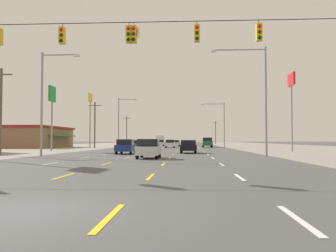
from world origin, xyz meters
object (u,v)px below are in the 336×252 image
(streetlight_left_row_1, at_px, (120,119))
(sedan_far_left_midfar, at_px, (134,144))
(hatchback_inner_left_near, at_px, (126,147))
(pole_sign_left_row_2, at_px, (90,107))
(pole_sign_right_row_1, at_px, (291,91))
(sedan_inner_right_distant_b, at_px, (189,142))
(sedan_inner_right_mid, at_px, (188,146))
(suv_far_right_farther, at_px, (207,142))
(sedan_center_turn_distant_a, at_px, (176,143))
(hatchback_center_turn_nearest, at_px, (149,149))
(hatchback_center_turn_far, at_px, (170,144))
(hatchback_inner_left_farthest, at_px, (161,143))
(streetlight_left_row_0, at_px, (45,96))
(pole_sign_left_row_1, at_px, (52,101))
(streetlight_right_row_0, at_px, (260,92))
(box_truck_far_left_distant_c, at_px, (160,139))
(streetlight_right_row_1, at_px, (221,121))

(streetlight_left_row_1, bearing_deg, sedan_far_left_midfar, -16.36)
(hatchback_inner_left_near, xyz_separation_m, sedan_far_left_midfar, (-3.71, 30.45, -0.03))
(streetlight_left_row_1, bearing_deg, pole_sign_left_row_2, -147.09)
(pole_sign_right_row_1, bearing_deg, sedan_inner_right_distant_b, 99.62)
(sedan_inner_right_mid, relative_size, suv_far_right_farther, 0.92)
(sedan_far_left_midfar, relative_size, sedan_center_turn_distant_a, 1.00)
(hatchback_center_turn_nearest, bearing_deg, hatchback_center_turn_far, 90.38)
(sedan_far_left_midfar, relative_size, sedan_inner_right_distant_b, 1.00)
(sedan_inner_right_mid, distance_m, hatchback_inner_left_farthest, 49.57)
(sedan_inner_right_mid, bearing_deg, streetlight_left_row_1, 114.77)
(suv_far_right_farther, bearing_deg, pole_sign_left_row_2, -159.75)
(hatchback_inner_left_near, height_order, sedan_inner_right_distant_b, hatchback_inner_left_near)
(hatchback_center_turn_far, height_order, sedan_inner_right_distant_b, hatchback_center_turn_far)
(hatchback_center_turn_far, bearing_deg, hatchback_inner_left_farthest, 99.08)
(sedan_center_turn_distant_a, bearing_deg, streetlight_left_row_0, -99.75)
(pole_sign_left_row_1, height_order, streetlight_right_row_0, streetlight_right_row_0)
(hatchback_center_turn_nearest, bearing_deg, sedan_far_left_midfar, 100.24)
(sedan_inner_right_mid, relative_size, streetlight_left_row_0, 0.47)
(box_truck_far_left_distant_c, bearing_deg, sedan_center_turn_distant_a, -80.30)
(pole_sign_left_row_2, bearing_deg, hatchback_inner_left_farthest, 64.85)
(streetlight_left_row_1, bearing_deg, streetlight_right_row_0, -62.11)
(streetlight_left_row_0, relative_size, streetlight_right_row_0, 0.97)
(hatchback_inner_left_near, height_order, pole_sign_right_row_1, pole_sign_right_row_1)
(hatchback_center_turn_nearest, bearing_deg, suv_far_right_farther, 81.12)
(hatchback_center_turn_far, relative_size, sedan_center_turn_distant_a, 0.87)
(sedan_far_left_midfar, xyz_separation_m, sedan_center_turn_distant_a, (7.25, 22.73, 0.00))
(sedan_center_turn_distant_a, distance_m, streetlight_left_row_0, 59.59)
(pole_sign_right_row_1, bearing_deg, hatchback_center_turn_nearest, -132.93)
(sedan_far_left_midfar, height_order, pole_sign_left_row_2, pole_sign_left_row_2)
(suv_far_right_farther, xyz_separation_m, pole_sign_left_row_2, (-22.00, -8.12, 6.56))
(streetlight_right_row_1, bearing_deg, sedan_inner_right_distant_b, 96.58)
(hatchback_center_turn_nearest, distance_m, box_truck_far_left_distant_c, 105.07)
(sedan_inner_right_mid, height_order, pole_sign_right_row_1, pole_sign_right_row_1)
(hatchback_center_turn_far, bearing_deg, pole_sign_left_row_2, -169.05)
(box_truck_far_left_distant_c, xyz_separation_m, streetlight_right_row_0, (16.65, -101.20, 3.93))
(streetlight_right_row_0, bearing_deg, sedan_center_turn_distant_a, 99.08)
(suv_far_right_farther, height_order, sedan_center_turn_distant_a, suv_far_right_farther)
(sedan_far_left_midfar, bearing_deg, sedan_inner_right_distant_b, 78.64)
(pole_sign_left_row_2, relative_size, streetlight_left_row_0, 1.06)
(sedan_center_turn_distant_a, relative_size, streetlight_left_row_0, 0.47)
(sedan_inner_right_mid, relative_size, pole_sign_left_row_2, 0.45)
(suv_far_right_farther, xyz_separation_m, box_truck_far_left_distant_c, (-14.21, 59.72, 0.81))
(pole_sign_left_row_1, bearing_deg, hatchback_center_turn_far, 54.84)
(hatchback_inner_left_near, xyz_separation_m, hatchback_inner_left_farthest, (-0.25, 52.07, 0.00))
(pole_sign_left_row_1, bearing_deg, pole_sign_right_row_1, -2.42)
(sedan_inner_right_mid, relative_size, sedan_inner_right_distant_b, 1.00)
(pole_sign_right_row_1, bearing_deg, sedan_center_turn_distant_a, 109.73)
(pole_sign_left_row_1, relative_size, streetlight_left_row_0, 0.91)
(streetlight_left_row_0, bearing_deg, hatchback_inner_left_near, 39.43)
(pole_sign_left_row_2, distance_m, streetlight_right_row_1, 24.80)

